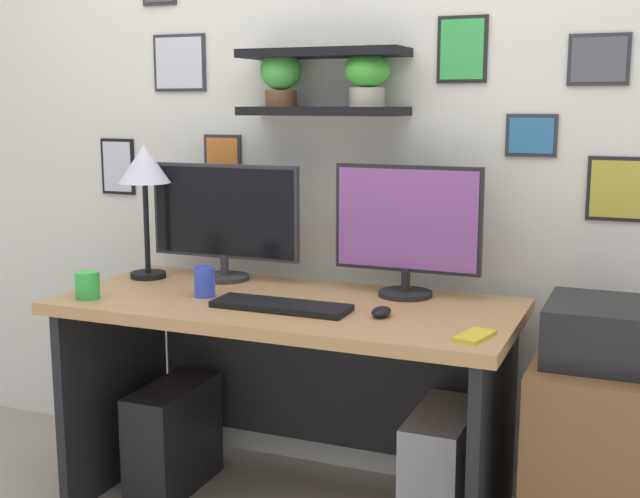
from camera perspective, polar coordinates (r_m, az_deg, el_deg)
back_wall_assembly at (r=3.03m, az=1.05°, el=9.42°), size 4.40×0.24×2.70m
desk at (r=2.81m, az=-1.88°, el=-7.59°), size 1.50×0.68×0.75m
monitor_left at (r=3.01m, az=-6.60°, el=2.15°), size 0.58×0.18×0.42m
monitor_right at (r=2.75m, az=6.03°, el=1.53°), size 0.50×0.18×0.44m
keyboard at (r=2.60m, az=-2.70°, el=-3.93°), size 0.44×0.14×0.02m
computer_mouse at (r=2.51m, az=4.25°, el=-4.34°), size 0.06×0.09×0.03m
desk_lamp at (r=3.07m, az=-12.00°, el=5.17°), size 0.19×0.19×0.49m
cell_phone at (r=2.33m, az=10.61°, el=-5.89°), size 0.10×0.15×0.01m
coffee_mug at (r=2.83m, az=-15.73°, el=-2.41°), size 0.08×0.08×0.09m
pen_cup at (r=2.78m, az=-7.95°, el=-2.26°), size 0.07×0.07×0.10m
drawer_cabinet at (r=2.63m, az=19.16°, el=-14.23°), size 0.44×0.50×0.66m
printer at (r=2.50m, az=19.71°, el=-5.50°), size 0.38×0.34×0.17m
computer_tower_left at (r=3.11m, az=-10.05°, el=-12.63°), size 0.18×0.40×0.39m
computer_tower_right at (r=2.77m, az=8.35°, el=-15.17°), size 0.18×0.40×0.42m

